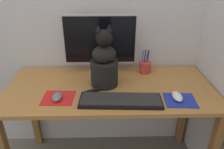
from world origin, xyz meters
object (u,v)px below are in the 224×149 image
computer_mouse_right (177,96)px  pen_cup (145,67)px  cat (104,64)px  computer_mouse_left (57,97)px  monitor (100,43)px  keyboard (121,100)px

computer_mouse_right → pen_cup: size_ratio=0.63×
computer_mouse_right → cat: bearing=156.3°
computer_mouse_left → pen_cup: bearing=32.0°
computer_mouse_right → pen_cup: pen_cup is taller
monitor → computer_mouse_right: size_ratio=4.75×
monitor → pen_cup: size_ratio=2.97×
cat → monitor: bearing=89.1°
monitor → pen_cup: (0.33, -0.01, -0.18)m
cat → pen_cup: size_ratio=2.33×
computer_mouse_left → pen_cup: 0.68m
monitor → pen_cup: monitor is taller
keyboard → computer_mouse_right: bearing=6.6°
computer_mouse_left → computer_mouse_right: computer_mouse_left is taller
computer_mouse_right → keyboard: bearing=-176.2°
computer_mouse_left → keyboard: bearing=-5.2°
keyboard → cat: bearing=117.1°
monitor → pen_cup: 0.38m
monitor → cat: monitor is taller
computer_mouse_left → computer_mouse_right: size_ratio=0.89×
keyboard → pen_cup: (0.20, 0.39, 0.03)m
computer_mouse_left → pen_cup: size_ratio=0.56×
keyboard → computer_mouse_left: (-0.37, 0.03, 0.01)m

